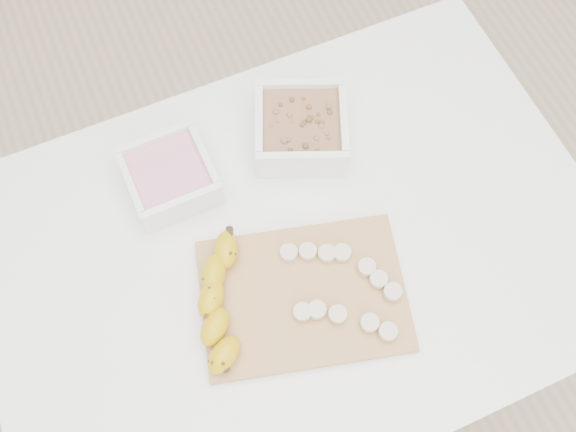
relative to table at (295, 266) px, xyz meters
name	(u,v)px	position (x,y,z in m)	size (l,w,h in m)	color
ground	(292,346)	(0.00, 0.00, -0.65)	(3.50, 3.50, 0.00)	#C6AD89
table	(295,266)	(0.00, 0.00, 0.00)	(1.00, 0.70, 0.75)	white
bowl_yogurt	(170,176)	(-0.14, 0.18, 0.13)	(0.14, 0.14, 0.06)	white
bowl_granola	(301,128)	(0.09, 0.18, 0.13)	(0.20, 0.20, 0.07)	white
cutting_board	(303,296)	(-0.02, -0.08, 0.10)	(0.31, 0.22, 0.01)	tan
banana	(220,304)	(-0.15, -0.05, 0.13)	(0.06, 0.21, 0.04)	#CEA008
banana_slices	(343,286)	(0.04, -0.10, 0.12)	(0.17, 0.20, 0.02)	beige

